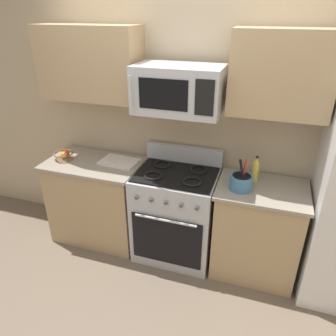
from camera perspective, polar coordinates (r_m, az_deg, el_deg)
The scene contains 12 objects.
ground_plane at distance 3.03m, azimuth -2.50°, elevation -22.34°, with size 16.00×16.00×0.00m, color #6B5B4C.
wall_back at distance 3.10m, azimuth 3.55°, elevation 8.22°, with size 8.00×0.10×2.60m, color tan.
counter_left at distance 3.47m, azimuth -12.52°, elevation -5.69°, with size 0.96×0.59×0.91m.
range_oven at distance 3.16m, azimuth 1.42°, elevation -8.18°, with size 0.76×0.63×1.09m.
counter_right at distance 3.09m, azimuth 15.63°, elevation -10.74°, with size 0.78×0.59×0.91m.
microwave at distance 2.68m, azimuth 1.88°, elevation 13.95°, with size 0.73×0.44×0.39m.
upper_cabinets_left at distance 3.11m, azimuth -13.87°, elevation 17.85°, with size 0.95×0.34×0.65m.
upper_cabinets_right at distance 2.66m, azimuth 19.74°, elevation 15.68°, with size 0.77×0.34×0.65m.
utensil_crock at distance 2.74m, azimuth 13.02°, elevation -2.42°, with size 0.19×0.19×0.28m.
fruit_basket at distance 3.38m, azimuth -18.23°, elevation 2.16°, with size 0.20×0.20×0.09m.
cutting_board at distance 3.20m, azimuth -8.77°, elevation 1.16°, with size 0.37×0.26×0.02m, color silver.
bottle_oil at distance 2.88m, azimuth 15.47°, elevation -0.30°, with size 0.06×0.06×0.24m.
Camera 1 is at (0.73, -1.84, 2.29)m, focal length 33.85 mm.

